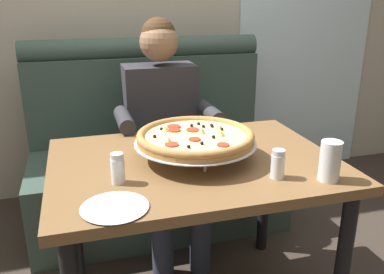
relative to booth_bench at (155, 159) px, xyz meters
The scene contains 9 objects.
booth_bench is the anchor object (origin of this frame).
dining_table 0.92m from the booth_bench, 90.00° to the right, with size 1.16×0.84×0.75m.
diner_main 0.41m from the booth_bench, 87.75° to the right, with size 0.54×0.64×1.27m.
pizza 0.98m from the booth_bench, 89.52° to the right, with size 0.50×0.50×0.13m.
shaker_pepper_flakes 1.23m from the booth_bench, 77.86° to the right, with size 0.05×0.05×0.11m.
shaker_parmesan 1.14m from the booth_bench, 107.46° to the right, with size 0.05×0.05×0.11m.
plate_near_left 1.31m from the booth_bench, 106.35° to the right, with size 0.22×0.22×0.02m.
drinking_glass 1.34m from the booth_bench, 71.10° to the right, with size 0.08×0.08×0.15m.
patio_chair 1.70m from the booth_bench, 41.19° to the left, with size 0.42×0.41×0.86m.
Camera 1 is at (-0.43, -1.48, 1.38)m, focal length 38.04 mm.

